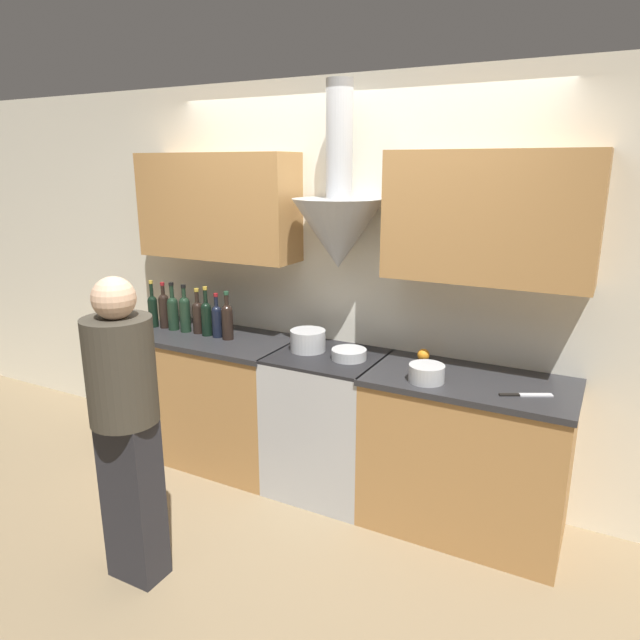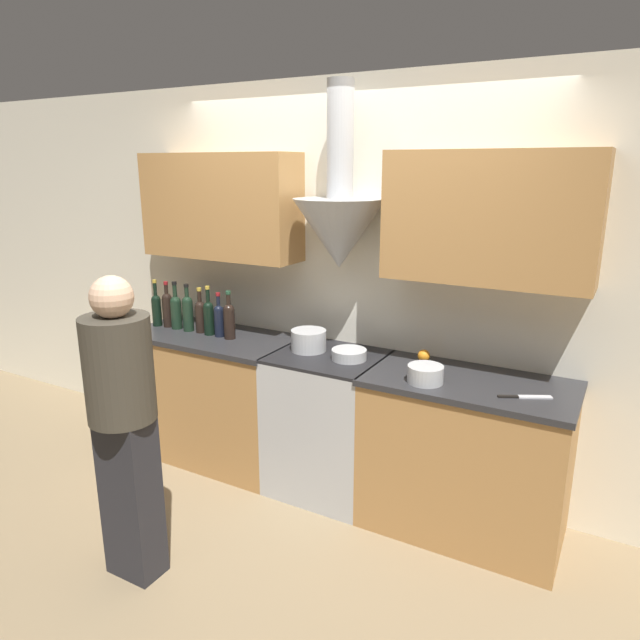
{
  "view_description": "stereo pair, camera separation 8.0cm",
  "coord_description": "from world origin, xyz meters",
  "px_view_note": "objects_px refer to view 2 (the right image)",
  "views": [
    {
      "loc": [
        1.53,
        -2.68,
        2.07
      ],
      "look_at": [
        0.0,
        0.22,
        1.18
      ],
      "focal_mm": 32.0,
      "sensor_mm": 36.0,
      "label": 1
    },
    {
      "loc": [
        1.6,
        -2.64,
        2.07
      ],
      "look_at": [
        0.0,
        0.22,
        1.18
      ],
      "focal_mm": 32.0,
      "sensor_mm": 36.0,
      "label": 2
    }
  ],
  "objects_px": {
    "wine_bottle_5": "(209,316)",
    "orange_fruit": "(424,356)",
    "mixing_bowl": "(349,354)",
    "person_foreground_left": "(123,418)",
    "stove_range": "(328,422)",
    "wine_bottle_6": "(219,319)",
    "stock_pot": "(309,340)",
    "wine_bottle_4": "(200,315)",
    "wine_bottle_0": "(156,308)",
    "wine_bottle_1": "(167,308)",
    "wine_bottle_2": "(176,310)",
    "wine_bottle_7": "(229,319)",
    "saucepan": "(425,374)",
    "wine_bottle_3": "(188,311)"
  },
  "relations": [
    {
      "from": "wine_bottle_5",
      "to": "orange_fruit",
      "type": "bearing_deg",
      "value": 7.03
    },
    {
      "from": "mixing_bowl",
      "to": "person_foreground_left",
      "type": "relative_size",
      "value": 0.14
    },
    {
      "from": "stove_range",
      "to": "wine_bottle_6",
      "type": "distance_m",
      "value": 1.03
    },
    {
      "from": "mixing_bowl",
      "to": "orange_fruit",
      "type": "bearing_deg",
      "value": 23.81
    },
    {
      "from": "stock_pot",
      "to": "wine_bottle_4",
      "type": "bearing_deg",
      "value": -178.97
    },
    {
      "from": "wine_bottle_0",
      "to": "wine_bottle_1",
      "type": "relative_size",
      "value": 1.02
    },
    {
      "from": "wine_bottle_6",
      "to": "mixing_bowl",
      "type": "height_order",
      "value": "wine_bottle_6"
    },
    {
      "from": "wine_bottle_2",
      "to": "wine_bottle_4",
      "type": "distance_m",
      "value": 0.22
    },
    {
      "from": "person_foreground_left",
      "to": "wine_bottle_0",
      "type": "bearing_deg",
      "value": 128.24
    },
    {
      "from": "wine_bottle_5",
      "to": "person_foreground_left",
      "type": "xyz_separation_m",
      "value": [
        0.45,
        -1.19,
        -0.19
      ]
    },
    {
      "from": "stove_range",
      "to": "wine_bottle_2",
      "type": "distance_m",
      "value": 1.38
    },
    {
      "from": "wine_bottle_7",
      "to": "orange_fruit",
      "type": "height_order",
      "value": "wine_bottle_7"
    },
    {
      "from": "stove_range",
      "to": "stock_pot",
      "type": "distance_m",
      "value": 0.55
    },
    {
      "from": "wine_bottle_7",
      "to": "person_foreground_left",
      "type": "height_order",
      "value": "person_foreground_left"
    },
    {
      "from": "orange_fruit",
      "to": "wine_bottle_0",
      "type": "bearing_deg",
      "value": -174.47
    },
    {
      "from": "wine_bottle_7",
      "to": "stove_range",
      "type": "bearing_deg",
      "value": 1.37
    },
    {
      "from": "wine_bottle_5",
      "to": "mixing_bowl",
      "type": "height_order",
      "value": "wine_bottle_5"
    },
    {
      "from": "wine_bottle_0",
      "to": "wine_bottle_2",
      "type": "relative_size",
      "value": 0.99
    },
    {
      "from": "wine_bottle_4",
      "to": "wine_bottle_7",
      "type": "height_order",
      "value": "wine_bottle_7"
    },
    {
      "from": "wine_bottle_5",
      "to": "wine_bottle_2",
      "type": "bearing_deg",
      "value": 179.12
    },
    {
      "from": "wine_bottle_1",
      "to": "saucepan",
      "type": "bearing_deg",
      "value": -4.3
    },
    {
      "from": "wine_bottle_2",
      "to": "wine_bottle_3",
      "type": "height_order",
      "value": "wine_bottle_2"
    },
    {
      "from": "wine_bottle_6",
      "to": "orange_fruit",
      "type": "height_order",
      "value": "wine_bottle_6"
    },
    {
      "from": "wine_bottle_0",
      "to": "mixing_bowl",
      "type": "bearing_deg",
      "value": 0.38
    },
    {
      "from": "saucepan",
      "to": "mixing_bowl",
      "type": "bearing_deg",
      "value": 165.13
    },
    {
      "from": "orange_fruit",
      "to": "mixing_bowl",
      "type": "bearing_deg",
      "value": -156.19
    },
    {
      "from": "wine_bottle_5",
      "to": "saucepan",
      "type": "bearing_deg",
      "value": -4.88
    },
    {
      "from": "wine_bottle_7",
      "to": "person_foreground_left",
      "type": "bearing_deg",
      "value": -77.44
    },
    {
      "from": "stove_range",
      "to": "wine_bottle_5",
      "type": "height_order",
      "value": "wine_bottle_5"
    },
    {
      "from": "wine_bottle_0",
      "to": "person_foreground_left",
      "type": "distance_m",
      "value": 1.52
    },
    {
      "from": "wine_bottle_1",
      "to": "wine_bottle_4",
      "type": "height_order",
      "value": "wine_bottle_1"
    },
    {
      "from": "wine_bottle_0",
      "to": "wine_bottle_2",
      "type": "xyz_separation_m",
      "value": [
        0.18,
        0.01,
        0.0
      ]
    },
    {
      "from": "stove_range",
      "to": "wine_bottle_2",
      "type": "bearing_deg",
      "value": -179.67
    },
    {
      "from": "wine_bottle_2",
      "to": "orange_fruit",
      "type": "bearing_deg",
      "value": 5.7
    },
    {
      "from": "stove_range",
      "to": "stock_pot",
      "type": "height_order",
      "value": "stock_pot"
    },
    {
      "from": "stove_range",
      "to": "wine_bottle_5",
      "type": "distance_m",
      "value": 1.11
    },
    {
      "from": "wine_bottle_6",
      "to": "wine_bottle_5",
      "type": "bearing_deg",
      "value": -179.39
    },
    {
      "from": "stock_pot",
      "to": "wine_bottle_3",
      "type": "bearing_deg",
      "value": -178.26
    },
    {
      "from": "wine_bottle_0",
      "to": "wine_bottle_5",
      "type": "bearing_deg",
      "value": 0.86
    },
    {
      "from": "wine_bottle_7",
      "to": "wine_bottle_3",
      "type": "bearing_deg",
      "value": 178.73
    },
    {
      "from": "wine_bottle_6",
      "to": "saucepan",
      "type": "bearing_deg",
      "value": -5.2
    },
    {
      "from": "wine_bottle_0",
      "to": "wine_bottle_3",
      "type": "bearing_deg",
      "value": 1.82
    },
    {
      "from": "wine_bottle_0",
      "to": "wine_bottle_2",
      "type": "distance_m",
      "value": 0.18
    },
    {
      "from": "wine_bottle_4",
      "to": "orange_fruit",
      "type": "relative_size",
      "value": 4.34
    },
    {
      "from": "wine_bottle_2",
      "to": "wine_bottle_5",
      "type": "bearing_deg",
      "value": -0.88
    },
    {
      "from": "wine_bottle_0",
      "to": "person_foreground_left",
      "type": "bearing_deg",
      "value": -51.76
    },
    {
      "from": "wine_bottle_2",
      "to": "mixing_bowl",
      "type": "bearing_deg",
      "value": -0.06
    },
    {
      "from": "wine_bottle_4",
      "to": "wine_bottle_7",
      "type": "relative_size",
      "value": 0.97
    },
    {
      "from": "saucepan",
      "to": "wine_bottle_1",
      "type": "bearing_deg",
      "value": 175.7
    },
    {
      "from": "wine_bottle_1",
      "to": "stove_range",
      "type": "bearing_deg",
      "value": -0.06
    }
  ]
}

